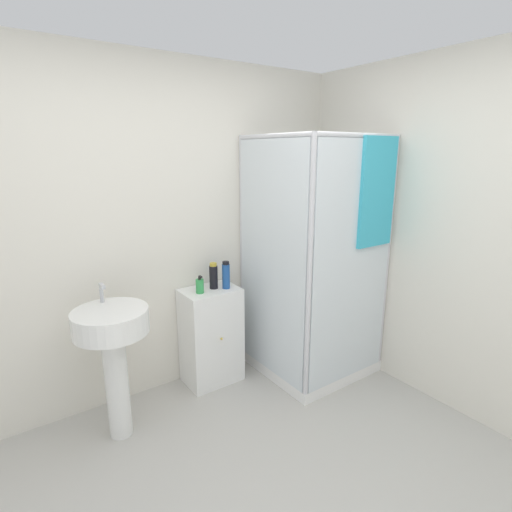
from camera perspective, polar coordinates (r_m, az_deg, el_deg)
name	(u,v)px	position (r m, az deg, el deg)	size (l,w,h in m)	color
wall_back	(146,234)	(3.04, -15.41, 3.07)	(6.40, 0.06, 2.50)	silver
wall_right	(502,247)	(2.97, 31.67, 1.11)	(0.06, 6.40, 2.50)	silver
shower_enclosure	(314,310)	(3.39, 8.25, -7.65)	(0.88, 0.91, 1.96)	white
vanity_cabinet	(211,336)	(3.31, -6.42, -11.23)	(0.44, 0.34, 0.79)	white
sink	(113,343)	(2.73, -19.77, -11.61)	(0.47, 0.47, 1.02)	white
soap_dispenser	(200,286)	(3.07, -8.03, -4.24)	(0.06, 0.06, 0.14)	green
shampoo_bottle_tall_black	(214,276)	(3.14, -6.09, -2.87)	(0.07, 0.07, 0.21)	black
shampoo_bottle_blue	(226,275)	(3.13, -4.31, -2.77)	(0.06, 0.06, 0.22)	#1E4C93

